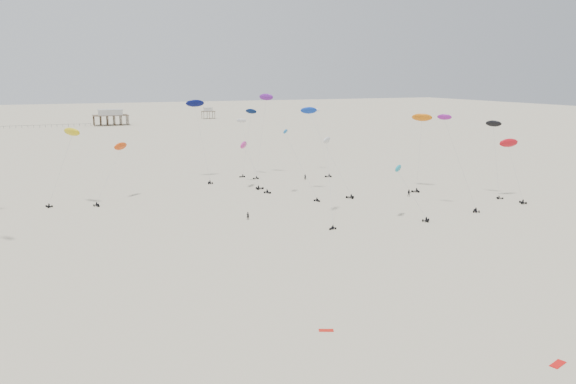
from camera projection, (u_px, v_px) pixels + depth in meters
name	position (u px, v px, depth m)	size (l,w,h in m)	color
ground_plane	(177.00, 155.00, 217.33)	(900.00, 900.00, 0.00)	beige
pavilion_main	(111.00, 118.00, 348.19)	(21.00, 13.00, 9.80)	brown
pavilion_small	(208.00, 114.00, 401.87)	(9.00, 7.00, 8.00)	brown
pier_fence	(19.00, 127.00, 329.26)	(80.20, 0.20, 1.50)	black
rig_0	(116.00, 157.00, 138.45)	(10.23, 11.30, 15.64)	black
rig_1	(459.00, 160.00, 128.49)	(5.81, 11.91, 22.10)	black
rig_2	(328.00, 161.00, 120.93)	(7.97, 16.01, 20.94)	black
rig_3	(299.00, 160.00, 141.34)	(5.78, 14.46, 19.51)	black
rig_5	(409.00, 187.00, 119.84)	(6.84, 8.55, 12.11)	black
rig_6	(249.00, 155.00, 151.47)	(6.40, 13.32, 14.48)	black
rig_7	(495.00, 138.00, 142.87)	(4.89, 9.31, 19.35)	black
rig_8	(69.00, 142.00, 131.63)	(9.97, 5.50, 18.69)	black
rig_9	(265.00, 108.00, 172.56)	(9.78, 11.59, 25.66)	black
rig_10	(249.00, 126.00, 171.31)	(7.26, 6.56, 20.65)	black
rig_11	(252.00, 161.00, 155.04)	(3.58, 13.87, 20.39)	black
rig_12	(320.00, 136.00, 176.82)	(4.93, 16.14, 23.03)	black
rig_13	(421.00, 130.00, 151.30)	(9.14, 9.65, 20.64)	black
rig_15	(197.00, 115.00, 165.40)	(5.62, 14.30, 24.50)	black
rig_16	(511.00, 153.00, 140.45)	(6.19, 11.09, 15.76)	black
rig_17	(320.00, 134.00, 145.80)	(8.97, 16.57, 24.78)	black
spectator_0	(248.00, 220.00, 120.63)	(0.71, 0.49, 1.97)	black
spectator_1	(409.00, 196.00, 143.69)	(1.03, 0.60, 2.10)	black
spectator_3	(305.00, 180.00, 166.40)	(0.74, 0.51, 2.04)	black
grounded_kite_a	(558.00, 364.00, 60.15)	(2.20, 0.90, 0.08)	red
grounded_kite_b	(326.00, 331.00, 68.11)	(1.80, 0.70, 0.07)	red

